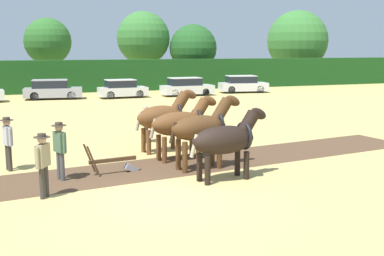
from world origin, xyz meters
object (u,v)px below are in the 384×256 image
at_px(draft_horse_lead_right, 202,128).
at_px(draft_horse_lead_left, 226,140).
at_px(tree_far_right, 298,41).
at_px(farmer_at_plow, 60,146).
at_px(parked_car_right, 186,87).
at_px(draft_horse_trail_right, 164,117).
at_px(farmer_onlooker_left, 43,160).
at_px(farmer_beside_team, 146,121).
at_px(tree_right, 193,48).
at_px(farmer_onlooker_right, 8,139).
at_px(tree_center_right, 143,38).
at_px(tree_center, 48,42).
at_px(parked_car_far_right, 243,84).
at_px(parked_car_center, 52,90).
at_px(plow, 117,163).
at_px(parked_car_center_right, 122,89).
at_px(draft_horse_trail_left, 181,123).

bearing_deg(draft_horse_lead_right, draft_horse_lead_left, -90.40).
relative_size(tree_far_right, farmer_at_plow, 4.74).
relative_size(tree_far_right, parked_car_right, 1.91).
height_order(draft_horse_lead_left, farmer_at_plow, draft_horse_lead_left).
bearing_deg(draft_horse_trail_right, farmer_onlooker_left, -143.84).
xyz_separation_m(draft_horse_trail_right, farmer_beside_team, (-0.19, 2.03, -0.45)).
bearing_deg(tree_right, farmer_beside_team, -113.79).
bearing_deg(farmer_beside_team, tree_right, 71.42).
relative_size(draft_horse_lead_right, draft_horse_trail_right, 1.02).
height_order(farmer_onlooker_left, farmer_onlooker_right, farmer_onlooker_right).
height_order(tree_center_right, draft_horse_trail_right, tree_center_right).
distance_m(draft_horse_lead_right, parked_car_right, 25.25).
bearing_deg(tree_center, tree_right, -9.02).
bearing_deg(tree_center_right, farmer_onlooker_left, -108.28).
xyz_separation_m(tree_right, draft_horse_trail_right, (-12.84, -31.59, -2.64)).
distance_m(draft_horse_lead_left, parked_car_right, 26.66).
bearing_deg(farmer_onlooker_left, farmer_at_plow, 101.00).
height_order(draft_horse_lead_left, farmer_onlooker_right, draft_horse_lead_left).
relative_size(draft_horse_lead_right, farmer_at_plow, 1.53).
xyz_separation_m(tree_center, parked_car_far_right, (16.17, -12.08, -3.93)).
xyz_separation_m(tree_right, farmer_onlooker_left, (-17.61, -36.18, -2.96)).
xyz_separation_m(tree_far_right, draft_horse_lead_right, (-26.52, -36.40, -3.48)).
bearing_deg(parked_car_center, draft_horse_lead_left, -75.99).
relative_size(farmer_beside_team, farmer_onlooker_right, 0.89).
distance_m(tree_far_right, parked_car_far_right, 17.71).
bearing_deg(draft_horse_lead_left, plow, 139.57).
xyz_separation_m(tree_right, draft_horse_lead_left, (-12.22, -36.20, -2.75)).
distance_m(draft_horse_lead_right, draft_horse_trail_right, 3.10).
bearing_deg(parked_car_right, tree_center, 126.94).
distance_m(tree_center_right, parked_car_far_right, 13.86).
xyz_separation_m(tree_far_right, parked_car_right, (-18.64, -12.42, -4.14)).
distance_m(draft_horse_trail_right, plow, 3.74).
bearing_deg(farmer_beside_team, tree_center, 98.61).
bearing_deg(tree_far_right, farmer_onlooker_right, -133.46).
bearing_deg(parked_car_center, farmer_onlooker_right, -90.57).
bearing_deg(tree_far_right, tree_right, -172.96).
bearing_deg(farmer_at_plow, farmer_beside_team, 30.36).
height_order(parked_car_center, parked_car_far_right, parked_car_center).
height_order(tree_right, farmer_onlooker_right, tree_right).
xyz_separation_m(farmer_onlooker_right, parked_car_center_right, (8.46, 22.18, -0.34)).
distance_m(tree_center, plow, 36.89).
distance_m(farmer_beside_team, farmer_onlooker_left, 8.05).
bearing_deg(draft_horse_lead_left, parked_car_center, 89.33).
distance_m(tree_far_right, plow, 46.67).
xyz_separation_m(farmer_onlooker_right, parked_car_right, (14.00, 22.03, -0.32)).
xyz_separation_m(tree_right, draft_horse_trail_left, (-12.64, -33.13, -2.68)).
bearing_deg(farmer_at_plow, draft_horse_trail_right, 14.12).
xyz_separation_m(draft_horse_trail_left, farmer_at_plow, (-4.39, -1.36, -0.26)).
bearing_deg(tree_far_right, tree_center_right, 179.63).
bearing_deg(farmer_beside_team, farmer_onlooker_right, -145.09).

